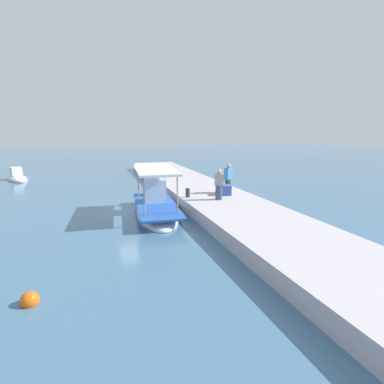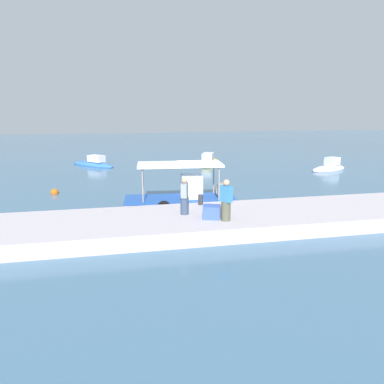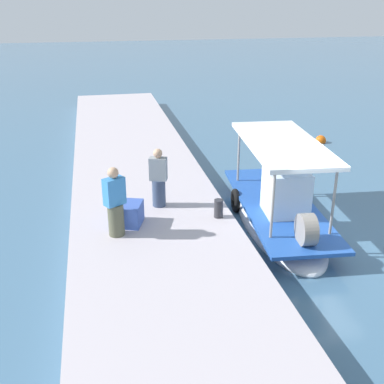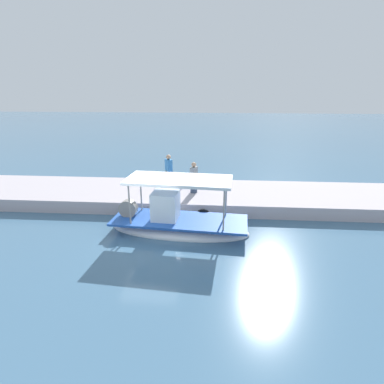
{
  "view_description": "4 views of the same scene",
  "coord_description": "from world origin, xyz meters",
  "px_view_note": "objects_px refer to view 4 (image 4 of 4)",
  "views": [
    {
      "loc": [
        -16.43,
        2.54,
        4.43
      ],
      "look_at": [
        -1.89,
        -2.37,
        1.23
      ],
      "focal_mm": 28.43,
      "sensor_mm": 36.0,
      "label": 1
    },
    {
      "loc": [
        -4.51,
        -19.35,
        5.3
      ],
      "look_at": [
        -0.86,
        -2.02,
        1.18
      ],
      "focal_mm": 34.08,
      "sensor_mm": 36.0,
      "label": 2
    },
    {
      "loc": [
        10.53,
        -5.6,
        6.16
      ],
      "look_at": [
        -1.74,
        -3.03,
        0.93
      ],
      "focal_mm": 44.59,
      "sensor_mm": 36.0,
      "label": 3
    },
    {
      "loc": [
        -2.7,
        11.91,
        6.21
      ],
      "look_at": [
        -1.64,
        -2.31,
        1.26
      ],
      "focal_mm": 29.29,
      "sensor_mm": 36.0,
      "label": 4
    }
  ],
  "objects_px": {
    "cargo_crate": "(177,182)",
    "mooring_bollard": "(170,196)",
    "main_fishing_boat": "(177,222)",
    "fisherman_by_crate": "(169,171)",
    "fisherman_near_bollard": "(194,179)"
  },
  "relations": [
    {
      "from": "fisherman_near_bollard",
      "to": "fisherman_by_crate",
      "type": "relative_size",
      "value": 0.94
    },
    {
      "from": "main_fishing_boat",
      "to": "cargo_crate",
      "type": "xyz_separation_m",
      "value": [
        0.51,
        -4.26,
        0.54
      ]
    },
    {
      "from": "fisherman_by_crate",
      "to": "cargo_crate",
      "type": "relative_size",
      "value": 2.43
    },
    {
      "from": "main_fishing_boat",
      "to": "mooring_bollard",
      "type": "height_order",
      "value": "main_fishing_boat"
    },
    {
      "from": "fisherman_near_bollard",
      "to": "fisherman_by_crate",
      "type": "distance_m",
      "value": 1.99
    },
    {
      "from": "cargo_crate",
      "to": "fisherman_by_crate",
      "type": "bearing_deg",
      "value": -36.24
    },
    {
      "from": "mooring_bollard",
      "to": "fisherman_by_crate",
      "type": "bearing_deg",
      "value": -80.5
    },
    {
      "from": "cargo_crate",
      "to": "mooring_bollard",
      "type": "bearing_deg",
      "value": 88.34
    },
    {
      "from": "fisherman_near_bollard",
      "to": "mooring_bollard",
      "type": "relative_size",
      "value": 3.34
    },
    {
      "from": "fisherman_by_crate",
      "to": "cargo_crate",
      "type": "bearing_deg",
      "value": 143.76
    },
    {
      "from": "fisherman_near_bollard",
      "to": "cargo_crate",
      "type": "distance_m",
      "value": 1.42
    },
    {
      "from": "fisherman_by_crate",
      "to": "mooring_bollard",
      "type": "xyz_separation_m",
      "value": [
        -0.45,
        2.71,
        -0.55
      ]
    },
    {
      "from": "mooring_bollard",
      "to": "cargo_crate",
      "type": "distance_m",
      "value": 2.33
    },
    {
      "from": "fisherman_near_bollard",
      "to": "fisherman_by_crate",
      "type": "height_order",
      "value": "fisherman_by_crate"
    },
    {
      "from": "main_fishing_boat",
      "to": "mooring_bollard",
      "type": "xyz_separation_m",
      "value": [
        0.58,
        -1.94,
        0.5
      ]
    }
  ]
}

